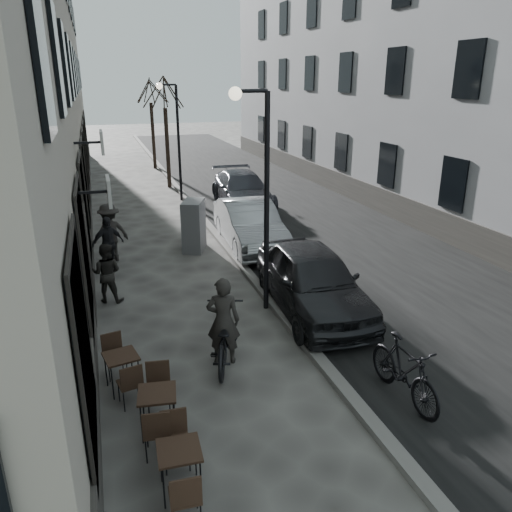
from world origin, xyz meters
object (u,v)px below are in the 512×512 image
utility_cabinet (194,226)px  car_near (313,280)px  bistro_set_c (122,369)px  streetlamp_near (260,179)px  streetlamp_far (174,129)px  bistro_set_b (158,408)px  car_mid (250,225)px  bicycle (224,337)px  pedestrian_far (108,243)px  car_far (242,190)px  bistro_set_a (180,466)px  tree_far (150,89)px  pedestrian_near (107,273)px  pedestrian_mid (110,233)px  tree_near (164,91)px  moped (404,371)px

utility_cabinet → car_near: (1.80, -5.27, -0.03)m
bistro_set_c → streetlamp_near: bearing=24.3°
streetlamp_far → bistro_set_b: bearing=-100.3°
car_mid → car_near: bearing=-87.4°
utility_cabinet → bicycle: size_ratio=0.79×
streetlamp_near → pedestrian_far: size_ratio=3.22×
car_far → streetlamp_far: bearing=143.0°
utility_cabinet → car_far: bearing=80.9°
bistro_set_a → car_far: 15.85m
streetlamp_near → tree_far: size_ratio=0.89×
bicycle → pedestrian_near: (-2.04, 3.61, 0.21)m
tree_far → car_far: bearing=-77.8°
bistro_set_a → pedestrian_far: bearing=96.3°
car_mid → pedestrian_near: bearing=-144.0°
bistro_set_b → streetlamp_near: bearing=60.6°
pedestrian_mid → streetlamp_near: bearing=102.1°
streetlamp_near → utility_cabinet: (-0.63, 4.82, -2.35)m
tree_far → car_mid: 16.89m
tree_near → pedestrian_mid: (-3.29, -10.45, -3.77)m
car_mid → bistro_set_a: bearing=-109.5°
bistro_set_b → car_far: car_far is taller
bicycle → pedestrian_mid: size_ratio=1.15×
bistro_set_a → pedestrian_near: size_ratio=0.94×
streetlamp_far → utility_cabinet: 7.58m
streetlamp_far → bistro_set_c: 15.04m
tree_near → car_near: size_ratio=1.25×
pedestrian_far → bistro_set_c: bearing=-110.2°
car_near → car_far: bearing=86.2°
tree_far → moped: bearing=-87.3°
tree_far → moped: 25.53m
streetlamp_far → moped: 16.42m
bicycle → pedestrian_mid: (-1.83, 6.59, 0.35)m
moped → streetlamp_far: bearing=91.6°
streetlamp_far → bistro_set_a: (-2.75, -17.06, -2.74)m
utility_cabinet → bicycle: 6.91m
streetlamp_far → pedestrian_near: (-3.43, -10.43, -2.41)m
pedestrian_near → car_near: size_ratio=0.33×
tree_far → bistro_set_a: 26.55m
bistro_set_a → pedestrian_mid: (-0.46, 9.61, 0.47)m
pedestrian_mid → car_far: pedestrian_mid is taller
tree_far → car_near: tree_far is taller
bistro_set_c → car_mid: bearing=45.8°
car_mid → car_far: size_ratio=0.90×
bistro_set_b → car_near: car_near is taller
pedestrian_mid → moped: size_ratio=0.95×
tree_far → car_mid: size_ratio=1.26×
streetlamp_near → pedestrian_mid: (-3.22, 4.55, -2.27)m
pedestrian_mid → pedestrian_far: size_ratio=1.13×
bistro_set_a → bicycle: size_ratio=0.69×
pedestrian_near → moped: (4.67, -5.74, -0.19)m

